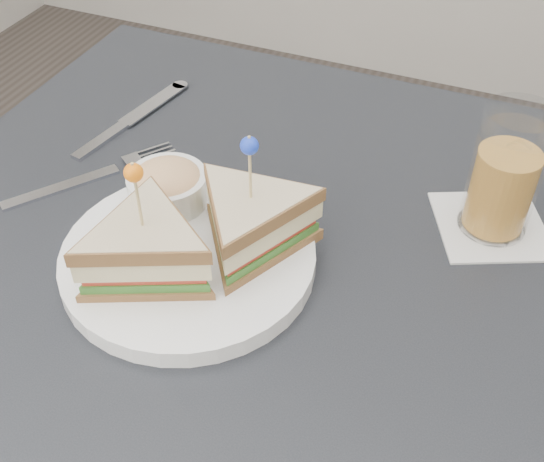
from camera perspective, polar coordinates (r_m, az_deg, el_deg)
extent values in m
cube|color=black|center=(0.65, -1.16, -4.55)|extent=(0.80, 0.80, 0.03)
cylinder|color=black|center=(1.26, -9.17, -0.95)|extent=(0.04, 0.04, 0.72)
cylinder|color=white|center=(0.65, -6.98, -2.40)|extent=(0.26, 0.26, 0.01)
cylinder|color=white|center=(0.64, -7.04, -1.81)|extent=(0.26, 0.26, 0.00)
cylinder|color=#DABF7D|center=(0.57, -11.13, 2.53)|extent=(0.00, 0.00, 0.08)
sphere|color=orange|center=(0.55, -11.51, 4.80)|extent=(0.02, 0.02, 0.02)
cylinder|color=#DABF7D|center=(0.59, -1.84, 4.87)|extent=(0.00, 0.00, 0.08)
sphere|color=blue|center=(0.57, -1.91, 7.14)|extent=(0.02, 0.02, 0.02)
cylinder|color=white|center=(0.69, -8.68, 3.42)|extent=(0.09, 0.09, 0.04)
ellipsoid|color=#E0B772|center=(0.68, -8.79, 4.24)|extent=(0.08, 0.08, 0.03)
cube|color=silver|center=(0.77, -17.24, 3.49)|extent=(0.09, 0.11, 0.00)
cube|color=silver|center=(0.78, -11.49, 5.69)|extent=(0.03, 0.03, 0.00)
cube|color=silver|center=(0.83, -13.96, 7.44)|extent=(0.03, 0.09, 0.01)
cube|color=silver|center=(0.88, -9.93, 10.44)|extent=(0.04, 0.11, 0.00)
cylinder|color=silver|center=(0.91, -7.71, 12.00)|extent=(0.02, 0.02, 0.00)
cube|color=silver|center=(0.72, 17.82, 0.44)|extent=(0.14, 0.14, 0.00)
cylinder|color=#B57D33|center=(0.69, 18.62, 3.32)|extent=(0.08, 0.08, 0.08)
cylinder|color=white|center=(0.68, 19.00, 4.68)|extent=(0.09, 0.09, 0.13)
cube|color=white|center=(0.68, 19.87, 6.22)|extent=(0.02, 0.02, 0.02)
cube|color=white|center=(0.67, 18.53, 5.37)|extent=(0.02, 0.02, 0.02)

